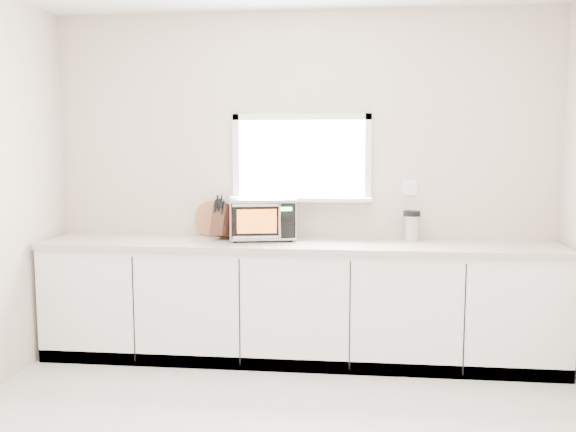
# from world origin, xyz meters

# --- Properties ---
(back_wall) EXTENTS (4.00, 0.17, 2.70)m
(back_wall) POSITION_xyz_m (0.00, 2.00, 1.36)
(back_wall) COLOR beige
(back_wall) RESTS_ON ground
(cabinets) EXTENTS (3.92, 0.60, 0.88)m
(cabinets) POSITION_xyz_m (0.00, 1.70, 0.44)
(cabinets) COLOR white
(cabinets) RESTS_ON ground
(countertop) EXTENTS (3.92, 0.64, 0.04)m
(countertop) POSITION_xyz_m (0.00, 1.69, 0.90)
(countertop) COLOR beige
(countertop) RESTS_ON cabinets
(microwave) EXTENTS (0.57, 0.49, 0.32)m
(microwave) POSITION_xyz_m (-0.30, 1.81, 1.09)
(microwave) COLOR black
(microwave) RESTS_ON countertop
(knife_block) EXTENTS (0.19, 0.27, 0.35)m
(knife_block) POSITION_xyz_m (-0.60, 1.79, 1.07)
(knife_block) COLOR #4F281C
(knife_block) RESTS_ON countertop
(cutting_board) EXTENTS (0.28, 0.07, 0.28)m
(cutting_board) POSITION_xyz_m (-0.72, 1.94, 1.06)
(cutting_board) COLOR #956339
(cutting_board) RESTS_ON countertop
(coffee_grinder) EXTENTS (0.15, 0.15, 0.24)m
(coffee_grinder) POSITION_xyz_m (0.86, 1.87, 1.04)
(coffee_grinder) COLOR #ADB0B4
(coffee_grinder) RESTS_ON countertop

